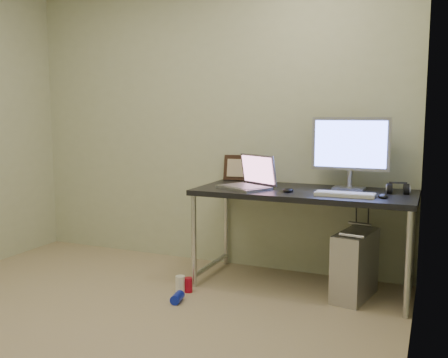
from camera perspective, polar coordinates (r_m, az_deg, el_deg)
floor at (r=3.17m, az=-15.70°, el=-17.35°), size 3.50×3.50×0.00m
wall_back at (r=4.38m, az=-1.74°, el=6.60°), size 3.50×0.02×2.50m
wall_right at (r=2.23m, az=20.92°, el=5.30°), size 0.02×3.50×2.50m
desk at (r=3.78m, az=9.09°, el=-2.42°), size 1.61×0.70×0.75m
tower_computer at (r=3.74m, az=14.72°, el=-9.47°), size 0.29×0.49×0.51m
cable_a at (r=4.06m, az=14.88°, el=-5.81°), size 0.01×0.16×0.69m
cable_b at (r=4.04m, az=16.10°, el=-6.23°), size 0.02×0.11×0.71m
can_red at (r=3.79m, az=-4.09°, el=-11.98°), size 0.07×0.07×0.11m
can_white at (r=3.78m, az=-5.03°, el=-11.90°), size 0.08×0.08×0.13m
can_blue at (r=3.61m, az=-5.36°, el=-13.35°), size 0.09×0.13×0.07m
laptop at (r=3.82m, az=2.94°, el=-0.16°), size 0.47×0.44×0.26m
monitor at (r=3.85m, az=14.24°, el=3.53°), size 0.58×0.17×0.54m
keyboard at (r=3.55m, az=13.64°, el=-1.72°), size 0.41×0.14×0.02m
mouse_right at (r=3.54m, az=17.73°, el=-1.80°), size 0.09×0.11×0.03m
mouse_left at (r=3.67m, az=7.35°, el=-1.14°), size 0.08×0.12×0.04m
headphones at (r=3.77m, az=19.25°, el=-1.15°), size 0.16×0.10×0.10m
picture_frame at (r=4.26m, az=1.76°, el=1.29°), size 0.28×0.11×0.22m
webcam at (r=4.13m, az=4.42°, el=0.77°), size 0.04×0.04×0.12m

